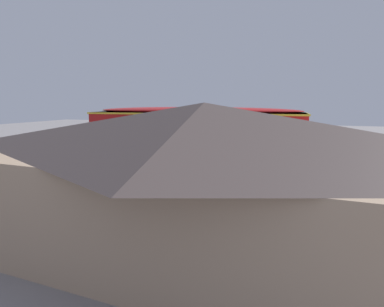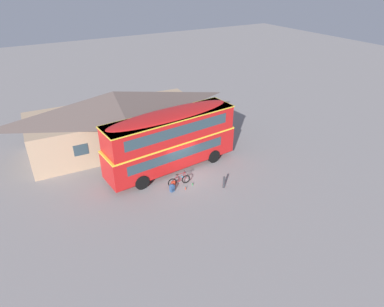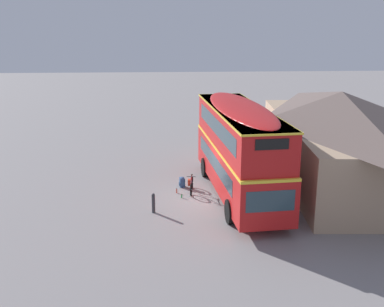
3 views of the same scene
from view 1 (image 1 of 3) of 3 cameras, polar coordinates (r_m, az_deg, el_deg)
The scene contains 8 objects.
ground_plane at distance 18.46m, azimuth 1.36°, elevation -7.03°, with size 120.00×120.00×0.00m, color gray.
double_decker_bus at distance 16.58m, azimuth 0.65°, elevation 0.51°, with size 10.81×3.44×4.79m.
touring_bicycle at distance 19.08m, azimuth 5.01°, elevation -5.38°, with size 1.76×0.46×1.04m.
backpack_on_ground at distance 19.36m, azimuth 7.56°, elevation -5.45°, with size 0.35×0.35×0.57m.
water_bottle_green_metal at distance 19.88m, azimuth 2.96°, elevation -5.58°, with size 0.07×0.07×0.21m.
water_bottle_red_squeeze at distance 19.91m, azimuth 5.16°, elevation -5.52°, with size 0.07×0.07×0.25m.
pub_building at distance 10.30m, azimuth 2.00°, elevation -5.16°, with size 15.32×7.32×5.02m.
kerb_bollard at distance 21.65m, azimuth -0.56°, elevation -3.28°, with size 0.16×0.16×0.97m.
Camera 1 is at (-5.68, 16.82, 5.06)m, focal length 31.32 mm.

